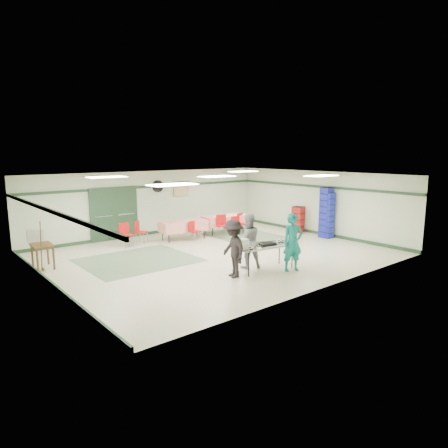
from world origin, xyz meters
TOP-DOWN VIEW (x-y plane):
  - floor at (0.00, 0.00)m, footprint 11.00×11.00m
  - ceiling at (0.00, 0.00)m, footprint 11.00×11.00m
  - wall_back at (0.00, 4.50)m, footprint 11.00×0.00m
  - wall_front at (0.00, -4.50)m, footprint 11.00×0.00m
  - wall_left at (-5.50, 0.00)m, footprint 0.00×9.00m
  - wall_right at (5.50, 0.00)m, footprint 0.00×9.00m
  - trim_back at (0.00, 4.47)m, footprint 11.00×0.06m
  - baseboard_back at (0.00, 4.47)m, footprint 11.00×0.06m
  - trim_left at (-5.47, 0.00)m, footprint 0.06×9.00m
  - baseboard_left at (-5.47, 0.00)m, footprint 0.06×9.00m
  - trim_right at (5.47, 0.00)m, footprint 0.06×9.00m
  - baseboard_right at (5.47, 0.00)m, footprint 0.06×9.00m
  - green_patch_a at (-2.50, 1.00)m, footprint 3.50×3.00m
  - green_patch_b at (2.80, 1.50)m, footprint 2.50×3.50m
  - double_door_left at (-2.20, 4.44)m, footprint 0.90×0.06m
  - double_door_right at (-1.25, 4.44)m, footprint 0.90×0.06m
  - door_frame at (-1.73, 4.42)m, footprint 2.00×0.03m
  - wall_fan at (0.30, 4.44)m, footprint 0.50×0.10m
  - scroll_banner at (1.50, 4.44)m, footprint 0.80×0.02m
  - serving_table at (-0.06, -2.37)m, footprint 1.95×1.00m
  - sheet_tray_right at (0.57, -2.43)m, footprint 0.63×0.51m
  - sheet_tray_mid at (-0.13, -2.29)m, footprint 0.62×0.51m
  - sheet_tray_left at (-0.68, -2.54)m, footprint 0.65×0.53m
  - baking_pan at (-0.05, -2.43)m, footprint 0.55×0.38m
  - foam_box_stack at (-0.92, -2.35)m, footprint 0.29×0.27m
  - volunteer_teal at (0.50, -2.97)m, footprint 0.74×0.62m
  - volunteer_grey at (-0.29, -1.88)m, footprint 1.00×0.92m
  - volunteer_dark at (-1.25, -2.31)m, footprint 0.87×1.18m
  - dining_table_a at (2.61, 2.71)m, footprint 2.09×1.19m
  - dining_table_b at (0.41, 2.71)m, footprint 1.96×1.06m
  - chair_a at (2.72, 2.13)m, footprint 0.43×0.44m
  - chair_b at (1.95, 2.14)m, footprint 0.55×0.55m
  - chair_c at (3.07, 2.14)m, footprint 0.51×0.51m
  - chair_d at (0.50, 2.13)m, footprint 0.47×0.47m
  - chair_loose_a at (-1.30, 3.18)m, footprint 0.57×0.57m
  - chair_loose_b at (-1.97, 3.00)m, footprint 0.44×0.44m
  - crate_stack_blue_a at (5.15, -0.69)m, footprint 0.40×0.40m
  - crate_stack_red at (5.15, 0.76)m, footprint 0.52×0.52m
  - crate_stack_blue_b at (5.15, -0.83)m, footprint 0.38×0.38m
  - printer_table at (-5.15, 2.01)m, footprint 0.61×0.90m
  - office_printer at (-5.15, 2.72)m, footprint 0.53×0.48m
  - broom at (-5.23, 1.79)m, footprint 0.05×0.24m

SIDE VIEW (x-z plane):
  - floor at x=0.00m, z-range 0.00..0.00m
  - green_patch_a at x=-2.50m, z-range 0.00..0.01m
  - green_patch_b at x=2.80m, z-range 0.00..0.01m
  - baseboard_back at x=0.00m, z-range 0.00..0.12m
  - baseboard_left at x=-5.47m, z-range 0.00..0.12m
  - baseboard_right at x=5.47m, z-range 0.00..0.12m
  - chair_a at x=2.72m, z-range 0.09..0.86m
  - chair_d at x=0.50m, z-range 0.09..0.90m
  - chair_loose_a at x=-1.30m, z-range 0.10..0.96m
  - chair_c at x=3.07m, z-range 0.10..0.98m
  - chair_loose_b at x=-1.97m, z-range 0.10..0.99m
  - chair_b at x=1.95m, z-range 0.10..1.03m
  - dining_table_b at x=0.41m, z-range 0.19..0.95m
  - dining_table_a at x=2.61m, z-range 0.19..0.95m
  - crate_stack_red at x=5.15m, z-range 0.00..1.14m
  - printer_table at x=-5.15m, z-range 0.27..1.01m
  - serving_table at x=-0.06m, z-range 0.34..1.10m
  - sheet_tray_right at x=0.57m, z-range 0.76..0.78m
  - sheet_tray_mid at x=-0.13m, z-range 0.76..0.78m
  - sheet_tray_left at x=-0.68m, z-range 0.76..0.78m
  - broom at x=-5.23m, z-range 0.03..1.51m
  - baking_pan at x=-0.05m, z-range 0.76..0.84m
  - volunteer_dark at x=-1.25m, z-range 0.00..1.64m
  - volunteer_grey at x=-0.29m, z-range 0.00..1.67m
  - volunteer_teal at x=0.50m, z-range 0.00..1.73m
  - foam_box_stack at x=-0.92m, z-range 0.76..1.06m
  - office_printer at x=-5.15m, z-range 0.74..1.11m
  - crate_stack_blue_b at x=5.15m, z-range 0.00..1.88m
  - crate_stack_blue_a at x=5.15m, z-range 0.00..2.08m
  - double_door_left at x=-2.20m, z-range 0.00..2.10m
  - double_door_right at x=-1.25m, z-range 0.00..2.10m
  - door_frame at x=-1.73m, z-range -0.02..2.12m
  - wall_back at x=0.00m, z-range -4.15..6.85m
  - wall_front at x=0.00m, z-range -4.15..6.85m
  - wall_left at x=-5.50m, z-range -3.15..5.85m
  - wall_right at x=5.50m, z-range -3.15..5.85m
  - scroll_banner at x=1.50m, z-range 1.55..2.15m
  - trim_back at x=0.00m, z-range 2.00..2.10m
  - trim_left at x=-5.47m, z-range 2.00..2.10m
  - trim_right at x=5.47m, z-range 2.00..2.10m
  - wall_fan at x=0.30m, z-range 1.80..2.30m
  - ceiling at x=0.00m, z-range 2.70..2.70m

